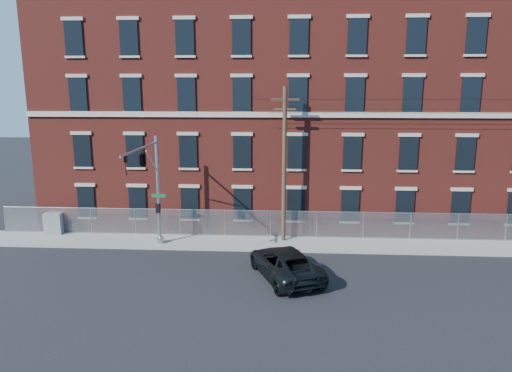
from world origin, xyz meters
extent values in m
plane|color=black|center=(0.00, 0.00, 0.00)|extent=(140.00, 140.00, 0.00)
cube|color=#989690|center=(12.00, 5.00, 0.06)|extent=(65.00, 3.00, 0.12)
cube|color=maroon|center=(12.00, 14.00, 8.00)|extent=(55.00, 14.00, 16.00)
cube|color=black|center=(12.00, 14.00, 16.15)|extent=(55.30, 14.30, 0.30)
cube|color=#A69C8A|center=(12.00, 6.92, 8.30)|extent=(55.00, 0.18, 0.35)
cube|color=black|center=(-11.83, 6.94, 2.20)|extent=(1.20, 0.10, 2.20)
cube|color=black|center=(-11.83, 6.94, 5.80)|extent=(1.20, 0.10, 2.20)
cube|color=black|center=(-11.83, 6.94, 9.60)|extent=(1.20, 0.10, 2.20)
cube|color=black|center=(-11.83, 6.94, 13.20)|extent=(1.20, 0.10, 2.20)
cube|color=black|center=(-8.17, 6.94, 2.20)|extent=(1.20, 0.10, 2.20)
cube|color=black|center=(-8.17, 6.94, 5.80)|extent=(1.20, 0.10, 2.20)
cube|color=black|center=(-8.17, 6.94, 9.60)|extent=(1.20, 0.10, 2.20)
cube|color=black|center=(-8.17, 6.94, 13.20)|extent=(1.20, 0.10, 2.20)
cube|color=black|center=(-4.50, 6.94, 2.20)|extent=(1.20, 0.10, 2.20)
cube|color=black|center=(-4.50, 6.94, 5.80)|extent=(1.20, 0.10, 2.20)
cube|color=black|center=(-4.50, 6.94, 9.60)|extent=(1.20, 0.10, 2.20)
cube|color=black|center=(-4.50, 6.94, 13.20)|extent=(1.20, 0.10, 2.20)
cube|color=black|center=(-0.83, 6.94, 2.20)|extent=(1.20, 0.10, 2.20)
cube|color=black|center=(-0.83, 6.94, 5.80)|extent=(1.20, 0.10, 2.20)
cube|color=black|center=(-0.83, 6.94, 9.60)|extent=(1.20, 0.10, 2.20)
cube|color=black|center=(-0.83, 6.94, 13.20)|extent=(1.20, 0.10, 2.20)
cube|color=black|center=(2.83, 6.94, 2.20)|extent=(1.20, 0.10, 2.20)
cube|color=black|center=(2.83, 6.94, 5.80)|extent=(1.20, 0.10, 2.20)
cube|color=black|center=(2.83, 6.94, 9.60)|extent=(1.20, 0.10, 2.20)
cube|color=black|center=(2.83, 6.94, 13.20)|extent=(1.20, 0.10, 2.20)
cube|color=black|center=(6.50, 6.94, 2.20)|extent=(1.20, 0.10, 2.20)
cube|color=black|center=(6.50, 6.94, 5.80)|extent=(1.20, 0.10, 2.20)
cube|color=black|center=(6.50, 6.94, 9.60)|extent=(1.20, 0.10, 2.20)
cube|color=black|center=(6.50, 6.94, 13.20)|extent=(1.20, 0.10, 2.20)
cube|color=black|center=(10.17, 6.94, 2.20)|extent=(1.20, 0.10, 2.20)
cube|color=black|center=(10.17, 6.94, 5.80)|extent=(1.20, 0.10, 2.20)
cube|color=black|center=(10.17, 6.94, 9.60)|extent=(1.20, 0.10, 2.20)
cube|color=black|center=(10.17, 6.94, 13.20)|extent=(1.20, 0.10, 2.20)
cube|color=black|center=(13.83, 6.94, 2.20)|extent=(1.20, 0.10, 2.20)
cube|color=black|center=(13.83, 6.94, 5.80)|extent=(1.20, 0.10, 2.20)
cube|color=black|center=(13.83, 6.94, 9.60)|extent=(1.20, 0.10, 2.20)
cube|color=black|center=(13.83, 6.94, 13.20)|extent=(1.20, 0.10, 2.20)
cube|color=#A5A8AD|center=(12.00, 6.30, 1.02)|extent=(59.00, 0.02, 1.80)
cylinder|color=#9EA0A5|center=(12.00, 6.30, 1.92)|extent=(59.00, 0.04, 0.04)
cylinder|color=#9EA0A5|center=(-17.50, 6.30, 1.02)|extent=(0.06, 0.06, 1.85)
cylinder|color=#9EA0A5|center=(-14.39, 6.30, 1.02)|extent=(0.06, 0.06, 1.85)
cylinder|color=#9EA0A5|center=(-11.29, 6.30, 1.02)|extent=(0.06, 0.06, 1.85)
cylinder|color=#9EA0A5|center=(-8.18, 6.30, 1.02)|extent=(0.06, 0.06, 1.85)
cylinder|color=#9EA0A5|center=(-5.08, 6.30, 1.02)|extent=(0.06, 0.06, 1.85)
cylinder|color=#9EA0A5|center=(-1.97, 6.30, 1.02)|extent=(0.06, 0.06, 1.85)
cylinder|color=#9EA0A5|center=(1.13, 6.30, 1.02)|extent=(0.06, 0.06, 1.85)
cylinder|color=#9EA0A5|center=(4.24, 6.30, 1.02)|extent=(0.06, 0.06, 1.85)
cylinder|color=#9EA0A5|center=(7.34, 6.30, 1.02)|extent=(0.06, 0.06, 1.85)
cylinder|color=#9EA0A5|center=(10.45, 6.30, 1.02)|extent=(0.06, 0.06, 1.85)
cylinder|color=#9EA0A5|center=(13.55, 6.30, 1.02)|extent=(0.06, 0.06, 1.85)
cylinder|color=#9EA0A5|center=(16.66, 6.30, 1.02)|extent=(0.06, 0.06, 1.85)
cylinder|color=#9EA0A5|center=(-6.00, 4.50, 3.62)|extent=(0.22, 0.22, 7.00)
cylinder|color=#9EA0A5|center=(-6.00, 4.50, 0.32)|extent=(0.50, 0.50, 0.40)
cylinder|color=#9EA0A5|center=(-6.00, 1.25, 6.72)|extent=(0.14, 6.50, 0.14)
cylinder|color=#9EA0A5|center=(-6.00, 3.30, 5.72)|extent=(0.08, 2.18, 1.56)
cube|color=#0C592D|center=(-5.95, 4.35, 3.32)|extent=(0.90, 0.03, 0.22)
cube|color=black|center=(-6.00, 4.25, 2.52)|extent=(0.25, 0.25, 0.60)
imported|color=black|center=(-6.00, -1.30, 6.17)|extent=(0.16, 0.20, 1.00)
imported|color=black|center=(-6.00, 1.50, 6.17)|extent=(0.53, 2.48, 1.00)
cylinder|color=#463423|center=(2.00, 5.60, 5.12)|extent=(0.28, 0.28, 10.00)
cube|color=#463423|center=(2.00, 5.60, 9.32)|extent=(1.80, 0.12, 0.12)
cube|color=#463423|center=(2.00, 5.60, 8.72)|extent=(1.40, 0.12, 0.12)
imported|color=black|center=(2.10, -0.39, 0.79)|extent=(4.57, 6.28, 1.59)
cube|color=slate|center=(-13.87, 6.00, 0.85)|extent=(1.21, 0.68, 1.46)
camera|label=1|loc=(1.92, -24.07, 10.00)|focal=32.73mm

